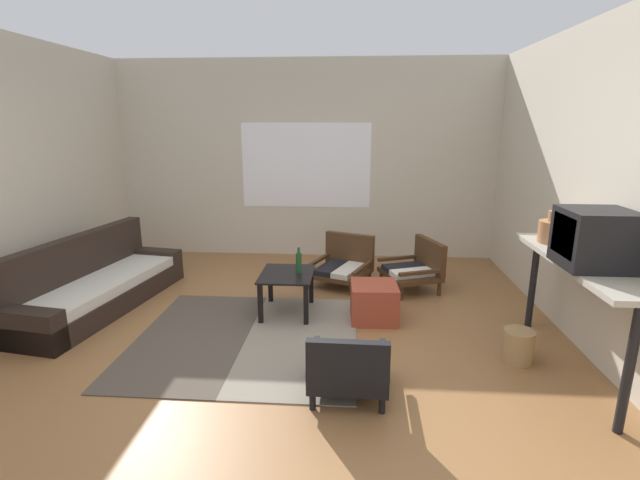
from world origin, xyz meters
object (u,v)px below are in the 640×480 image
(wicker_basket, at_px, (518,346))
(ottoman_orange, at_px, (374,302))
(coffee_table, at_px, (287,281))
(armchair_striped_foreground, at_px, (348,368))
(crt_television, at_px, (595,239))
(couch, at_px, (96,286))
(armchair_by_window, at_px, (343,264))
(glass_bottle, at_px, (299,262))
(console_shelf, at_px, (577,273))
(armchair_corner, at_px, (416,267))
(clay_vase, at_px, (553,231))

(wicker_basket, bearing_deg, ottoman_orange, 146.98)
(coffee_table, xyz_separation_m, ottoman_orange, (0.86, -0.10, -0.16))
(armchair_striped_foreground, relative_size, crt_television, 1.31)
(couch, relative_size, armchair_striped_foreground, 3.72)
(couch, relative_size, armchair_by_window, 2.70)
(glass_bottle, distance_m, wicker_basket, 2.10)
(coffee_table, distance_m, armchair_striped_foreground, 1.56)
(console_shelf, xyz_separation_m, crt_television, (-0.00, -0.18, 0.31))
(armchair_by_window, distance_m, crt_television, 2.81)
(crt_television, bearing_deg, ottoman_orange, 145.42)
(armchair_corner, distance_m, console_shelf, 2.00)
(ottoman_orange, bearing_deg, armchair_corner, 59.70)
(armchair_corner, distance_m, crt_television, 2.25)
(armchair_corner, distance_m, clay_vase, 1.70)
(armchair_corner, height_order, glass_bottle, glass_bottle)
(armchair_by_window, xyz_separation_m, glass_bottle, (-0.42, -0.88, 0.28))
(coffee_table, distance_m, glass_bottle, 0.22)
(armchair_corner, relative_size, glass_bottle, 2.96)
(couch, distance_m, armchair_by_window, 2.69)
(armchair_corner, bearing_deg, armchair_striped_foreground, -108.71)
(coffee_table, relative_size, armchair_corner, 0.82)
(clay_vase, bearing_deg, crt_television, -90.27)
(armchair_striped_foreground, relative_size, ottoman_orange, 1.32)
(coffee_table, height_order, wicker_basket, coffee_table)
(armchair_striped_foreground, bearing_deg, ottoman_orange, 80.04)
(couch, distance_m, console_shelf, 4.44)
(couch, relative_size, ottoman_orange, 4.90)
(couch, bearing_deg, armchair_striped_foreground, -28.72)
(coffee_table, xyz_separation_m, armchair_by_window, (0.54, 0.92, -0.09))
(ottoman_orange, height_order, console_shelf, console_shelf)
(armchair_corner, xyz_separation_m, ottoman_orange, (-0.51, -0.88, -0.09))
(crt_television, relative_size, wicker_basket, 1.66)
(armchair_corner, bearing_deg, crt_television, -63.49)
(console_shelf, bearing_deg, armchair_corner, 118.95)
(wicker_basket, bearing_deg, glass_bottle, 155.04)
(armchair_by_window, height_order, ottoman_orange, armchair_by_window)
(crt_television, xyz_separation_m, glass_bottle, (-2.19, 1.14, -0.57))
(coffee_table, xyz_separation_m, glass_bottle, (0.12, 0.04, 0.19))
(clay_vase, relative_size, glass_bottle, 1.04)
(crt_television, height_order, wicker_basket, crt_television)
(couch, height_order, glass_bottle, couch)
(armchair_by_window, bearing_deg, crt_television, -48.72)
(couch, xyz_separation_m, ottoman_orange, (2.86, -0.12, -0.05))
(armchair_corner, xyz_separation_m, wicker_basket, (0.61, -1.61, -0.13))
(armchair_striped_foreground, distance_m, armchair_corner, 2.32)
(coffee_table, relative_size, crt_television, 1.40)
(armchair_by_window, relative_size, glass_bottle, 3.12)
(console_shelf, distance_m, clay_vase, 0.53)
(console_shelf, bearing_deg, crt_television, -91.01)
(couch, height_order, armchair_corner, couch)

